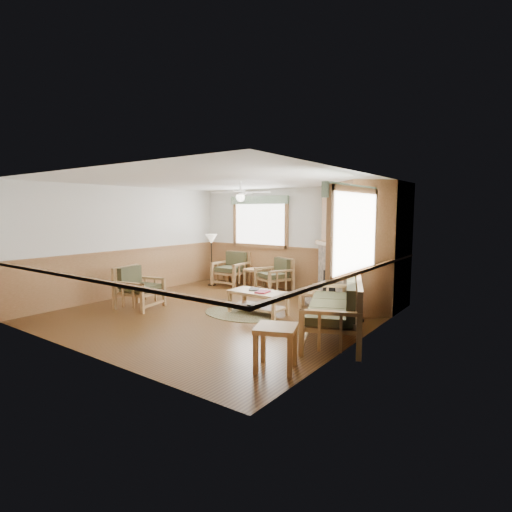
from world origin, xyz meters
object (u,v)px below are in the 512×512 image
Objects in this scene: coffee_table at (258,303)px; end_table_chairs at (255,278)px; footstool at (310,300)px; armchair_back_left at (231,269)px; end_table_sofa at (276,348)px; floor_lamp_left at (212,260)px; sofa at (333,307)px; armchair_left at (140,287)px; floor_lamp_right at (358,274)px; armchair_back_right at (274,275)px.

coffee_table is 2.20× the size of end_table_chairs.
armchair_back_left is at bearing 160.27° from footstool.
armchair_back_left is 3.31m from coffee_table.
armchair_back_left is 1.57× the size of end_table_sofa.
sofa is at bearing -25.26° from floor_lamp_left.
armchair_left is at bearing -104.01° from sofa.
floor_lamp_right is (1.84, 0.69, 0.67)m from coffee_table.
end_table_sofa reaches higher than coffee_table.
coffee_table is at bearing -121.57° from footstool.
footstool is (1.63, -1.08, -0.25)m from armchair_back_right.
footstool is at bearing 58.50° from coffee_table.
floor_lamp_right is (1.21, -0.35, 0.72)m from footstool.
floor_lamp_right reaches higher than armchair_back_left.
armchair_back_left is 3.26m from armchair_left.
armchair_back_left is 6.18m from end_table_sofa.
floor_lamp_right reaches higher than end_table_chairs.
armchair_back_right is at bearing 146.61° from footstool.
footstool is at bearing -12.22° from floor_lamp_left.
end_table_chairs is (-0.66, 0.05, -0.17)m from armchair_back_right.
armchair_left reaches higher than armchair_back_right.
floor_lamp_right is (4.75, -1.12, 0.18)m from floor_lamp_left.
armchair_left reaches higher than end_table_sofa.
floor_lamp_left is (-1.91, -0.31, 0.30)m from armchair_back_right.
armchair_back_left is at bearing -157.14° from armchair_back_right.
armchair_back_right is 1.96m from floor_lamp_left.
armchair_back_left is at bearing -10.41° from armchair_left.
armchair_back_left is at bearing 161.21° from floor_lamp_right.
armchair_back_left is 1.74× the size of end_table_chairs.
armchair_back_left is 1.08× the size of armchair_back_right.
armchair_left is at bearing -91.48° from armchair_back_left.
sofa reaches higher than end_table_sofa.
armchair_back_right is at bearing 123.55° from end_table_sofa.
armchair_back_right is (-2.87, 2.57, -0.06)m from sofa.
footstool is 0.29× the size of floor_lamp_left.
end_table_chairs is 5.62m from end_table_sofa.
armchair_back_right is at bearing -5.27° from armchair_back_left.
end_table_sofa is (4.25, -1.11, -0.15)m from armchair_left.
armchair_left is 2.13× the size of footstool.
sofa is at bearing -17.18° from armchair_back_right.
armchair_back_left is 0.61m from floor_lamp_left.
sofa is at bearing -13.42° from coffee_table.
armchair_back_right is 0.73× the size of coffee_table.
armchair_back_right reaches higher than end_table_sofa.
floor_lamp_right is at bearing -16.31° from footstool.
armchair_back_left is 3.34m from footstool.
sofa is 5.09m from armchair_back_left.
coffee_table is at bearing -159.60° from floor_lamp_right.
end_table_chairs is at bearing 15.82° from floor_lamp_left.
armchair_back_left is at bearing 134.97° from end_table_sofa.
end_table_chairs is 1.27× the size of footstool.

